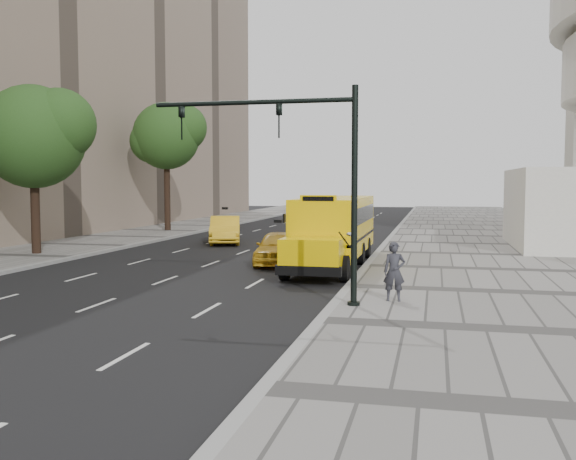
% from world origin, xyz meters
% --- Properties ---
extents(ground, '(140.00, 140.00, 0.00)m').
position_xyz_m(ground, '(0.00, 0.00, 0.00)').
color(ground, black).
rests_on(ground, ground).
extents(sidewalk_museum, '(12.00, 140.00, 0.15)m').
position_xyz_m(sidewalk_museum, '(12.00, 0.00, 0.07)').
color(sidewalk_museum, gray).
rests_on(sidewalk_museum, ground).
extents(sidewalk_far, '(6.00, 140.00, 0.15)m').
position_xyz_m(sidewalk_far, '(-11.00, 0.00, 0.07)').
color(sidewalk_far, gray).
rests_on(sidewalk_far, ground).
extents(curb_museum, '(0.30, 140.00, 0.15)m').
position_xyz_m(curb_museum, '(6.00, 0.00, 0.07)').
color(curb_museum, gray).
rests_on(curb_museum, ground).
extents(curb_far, '(0.30, 140.00, 0.15)m').
position_xyz_m(curb_far, '(-8.00, 0.00, 0.07)').
color(curb_far, gray).
rests_on(curb_far, ground).
extents(tree_b, '(5.71, 5.07, 8.45)m').
position_xyz_m(tree_b, '(-10.40, 0.90, 5.96)').
color(tree_b, black).
rests_on(tree_b, ground).
extents(tree_c, '(5.53, 4.91, 9.53)m').
position_xyz_m(tree_c, '(-10.41, 16.96, 7.11)').
color(tree_c, black).
rests_on(tree_c, ground).
extents(school_bus, '(2.96, 11.56, 3.19)m').
position_xyz_m(school_bus, '(4.50, 0.92, 1.76)').
color(school_bus, '#EBBE00').
rests_on(school_bus, ground).
extents(taxi_near, '(2.22, 4.58, 1.51)m').
position_xyz_m(taxi_near, '(2.00, 0.52, 0.75)').
color(taxi_near, gold).
rests_on(taxi_near, ground).
extents(taxi_far, '(3.14, 5.27, 1.64)m').
position_xyz_m(taxi_far, '(-3.49, 9.44, 0.82)').
color(taxi_far, gold).
rests_on(taxi_far, ground).
extents(pedestrian, '(0.69, 0.49, 1.76)m').
position_xyz_m(pedestrian, '(7.69, -8.10, 1.03)').
color(pedestrian, '#2E2E35').
rests_on(pedestrian, sidewalk_museum).
extents(traffic_signal, '(6.18, 0.36, 6.40)m').
position_xyz_m(traffic_signal, '(5.19, -9.04, 4.09)').
color(traffic_signal, black).
rests_on(traffic_signal, ground).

